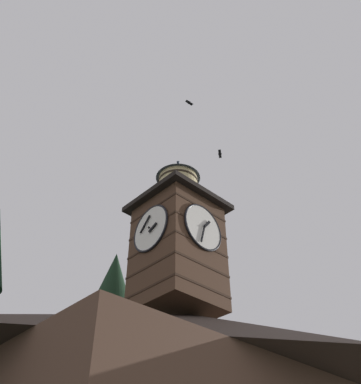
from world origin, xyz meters
TOP-DOWN VIEW (x-y plane):
  - clock_tower at (1.71, -0.61)m, footprint 3.89×3.89m
  - moon at (-13.39, -38.32)m, footprint 1.74×1.74m
  - flying_bird_high at (2.35, 0.95)m, footprint 0.47×0.21m
  - flying_bird_low at (-1.39, -0.27)m, footprint 0.65×0.56m

SIDE VIEW (x-z plane):
  - clock_tower at x=1.71m, z-range 7.94..16.41m
  - moon at x=-13.39m, z-range 14.72..16.45m
  - flying_bird_low at x=-1.39m, z-range 19.32..19.45m
  - flying_bird_high at x=2.35m, z-range 19.90..20.01m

